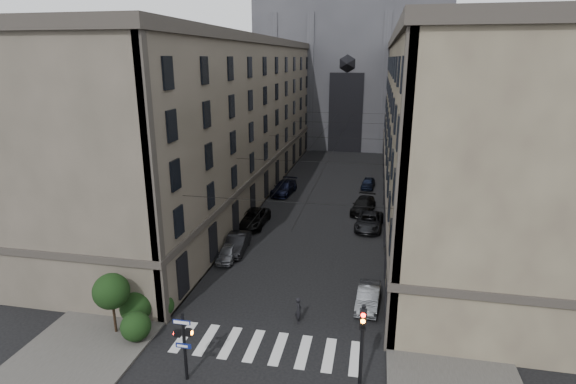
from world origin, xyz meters
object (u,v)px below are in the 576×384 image
Objects in this scene: car_right_far at (368,183)px; car_left_far at (284,188)px; pedestrian at (299,310)px; car_left_midnear at (237,243)px; pedestrian_signal_left at (184,341)px; car_left_near at (228,252)px; car_right_near at (368,297)px; car_right_midfar at (363,205)px; car_left_midfar at (253,218)px; traffic_light_right at (362,341)px; gothic_tower at (352,51)px; car_right_midnear at (369,221)px.

car_left_far is at bearing -150.30° from car_right_far.
car_right_far is at bearing 31.04° from car_left_far.
car_left_far is 11.35m from car_right_far.
car_left_midnear is at bearing 19.18° from pedestrian.
car_left_near is (-2.63, 14.63, -1.69)m from pedestrian_signal_left.
car_left_far is at bearing 93.10° from pedestrian_signal_left.
pedestrian_signal_left reaches higher than pedestrian.
car_right_midfar reaches higher than car_right_near.
car_right_near is at bearing -79.09° from car_right_midfar.
traffic_light_right is at bearing -61.36° from car_left_midfar.
gothic_tower is 10.55× the size of car_right_midnear.
pedestrian_signal_left is 16.59m from car_left_midnear.
car_left_midfar is 3.18× the size of pedestrian.
traffic_light_right is (5.60, -73.04, -14.51)m from gothic_tower.
car_right_midfar is (10.56, 12.88, 0.01)m from car_left_midnear.
car_right_midnear reaches higher than car_right_near.
car_left_near is 0.68× the size of car_right_midnear.
car_left_midnear is 0.85× the size of car_left_far.
gothic_tower is at bearing 98.74° from car_right_near.
pedestrian_signal_left is 0.95× the size of car_right_near.
traffic_light_right is 38.80m from car_right_far.
gothic_tower is 42.93m from car_left_far.
gothic_tower is at bearing 83.93° from car_left_midfar.
car_right_near is (11.16, -25.02, -0.11)m from car_left_far.
car_right_near is at bearing -34.71° from car_left_midnear.
car_right_midfar is at bearing 74.32° from pedestrian_signal_left.
car_right_midnear is at bearing 69.77° from pedestrian_signal_left.
gothic_tower is at bearing 100.44° from car_right_midnear.
pedestrian_signal_left is 0.72× the size of car_left_far.
car_right_midfar reaches higher than car_left_midnear.
car_left_midnear is 1.12× the size of car_right_near.
car_right_near is (5.78, -64.08, -17.10)m from gothic_tower.
pedestrian is (-3.28, -22.73, 0.09)m from car_right_midfar.
car_right_midnear is 1.01× the size of car_right_midfar.
car_right_midnear is (5.45, -49.14, -17.03)m from gothic_tower.
gothic_tower reaches higher than car_right_near.
car_right_midfar is at bearing -25.52° from pedestrian.
car_left_midnear is at bearing -140.74° from car_right_midnear.
car_right_midfar is at bearing 46.80° from car_left_midnear.
pedestrian_signal_left is at bearing -85.64° from car_left_midnear.
car_right_far is at bearing -81.82° from gothic_tower.
car_left_far is 1.31× the size of car_right_near.
car_left_near is 19.79m from car_left_far.
gothic_tower is 14.62× the size of car_right_far.
gothic_tower is 10.40× the size of car_left_midfar.
pedestrian_signal_left reaches higher than car_left_midnear.
pedestrian_signal_left is 30.40m from car_right_midfar.
pedestrian_signal_left is at bearing -97.12° from car_right_far.
gothic_tower is 59.88m from car_left_midnear.
car_right_midnear is at bearing 31.29° from car_left_midnear.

